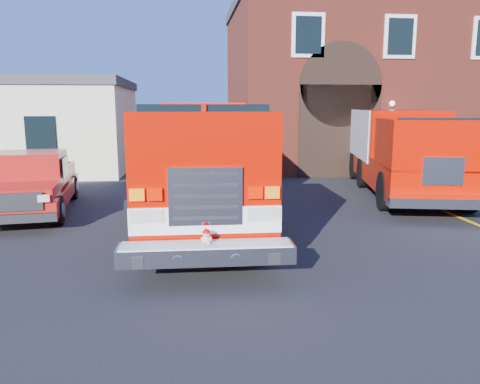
{
  "coord_description": "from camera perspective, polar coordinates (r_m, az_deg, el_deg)",
  "views": [
    {
      "loc": [
        -1.09,
        -10.88,
        3.1
      ],
      "look_at": [
        0.0,
        -1.2,
        1.3
      ],
      "focal_mm": 35.0,
      "sensor_mm": 36.0,
      "label": 1
    }
  ],
  "objects": [
    {
      "name": "parking_stripe_far",
      "position": [
        19.67,
        16.36,
        0.97
      ],
      "size": [
        0.12,
        3.0,
        0.01
      ],
      "primitive_type": "cube",
      "color": "yellow",
      "rests_on": "ground"
    },
    {
      "name": "parking_stripe_mid",
      "position": [
        16.99,
        20.23,
        -0.7
      ],
      "size": [
        0.12,
        3.0,
        0.01
      ],
      "primitive_type": "cube",
      "color": "yellow",
      "rests_on": "ground"
    },
    {
      "name": "pickup_truck",
      "position": [
        14.99,
        -23.86,
        0.95
      ],
      "size": [
        2.64,
        5.73,
        1.81
      ],
      "color": "black",
      "rests_on": "ground"
    },
    {
      "name": "side_building",
      "position": [
        25.17,
        -24.96,
        7.45
      ],
      "size": [
        10.2,
        8.2,
        4.35
      ],
      "color": "beige",
      "rests_on": "ground"
    },
    {
      "name": "ground",
      "position": [
        11.37,
        -0.68,
        -5.36
      ],
      "size": [
        100.0,
        100.0,
        0.0
      ],
      "primitive_type": "plane",
      "color": "black",
      "rests_on": "ground"
    },
    {
      "name": "parking_stripe_near",
      "position": [
        14.44,
        25.52,
        -2.96
      ],
      "size": [
        0.12,
        3.0,
        0.01
      ],
      "primitive_type": "cube",
      "color": "yellow",
      "rests_on": "ground"
    },
    {
      "name": "secondary_truck",
      "position": [
        17.73,
        19.27,
        5.03
      ],
      "size": [
        4.6,
        9.45,
        2.94
      ],
      "color": "black",
      "rests_on": "ground"
    },
    {
      "name": "fire_station",
      "position": [
        26.86,
        16.01,
        12.52
      ],
      "size": [
        15.2,
        10.2,
        8.45
      ],
      "color": "maroon",
      "rests_on": "ground"
    },
    {
      "name": "fire_engine",
      "position": [
        12.9,
        -4.72,
        3.91
      ],
      "size": [
        3.04,
        10.31,
        3.16
      ],
      "color": "black",
      "rests_on": "ground"
    }
  ]
}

